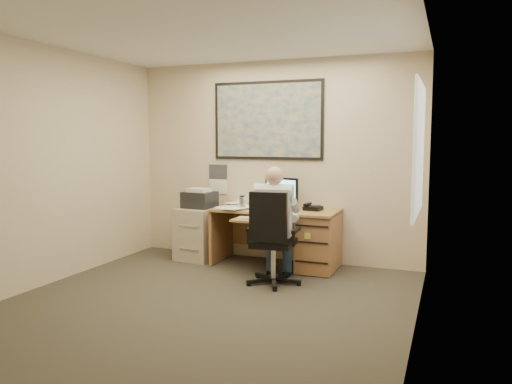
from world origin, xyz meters
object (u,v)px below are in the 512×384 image
at_px(desk, 300,233).
at_px(filing_cabinet, 200,228).
at_px(office_chair, 272,257).
at_px(person, 274,225).

height_order(desk, filing_cabinet, desk).
distance_m(desk, office_chair, 0.86).
xyz_separation_m(desk, office_chair, (-0.09, -0.85, -0.13)).
bearing_deg(office_chair, person, 83.02).
height_order(filing_cabinet, office_chair, office_chair).
height_order(office_chair, person, person).
height_order(desk, office_chair, desk).
bearing_deg(filing_cabinet, office_chair, -25.67).
xyz_separation_m(office_chair, person, (0.00, 0.08, 0.36)).
relative_size(office_chair, person, 0.80).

